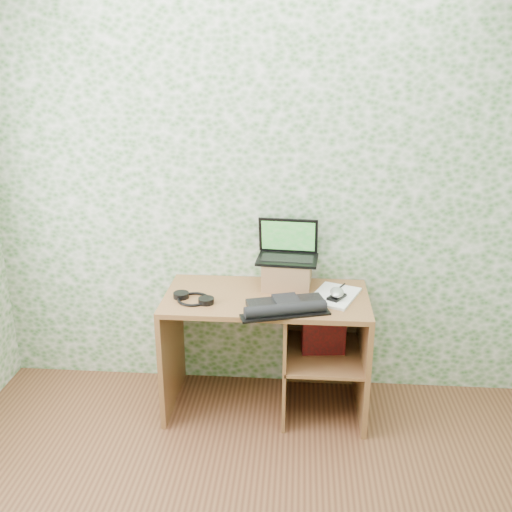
# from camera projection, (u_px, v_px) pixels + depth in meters

# --- Properties ---
(wall_back) EXTENTS (3.50, 0.00, 3.50)m
(wall_back) POSITION_uv_depth(u_px,v_px,m) (270.00, 192.00, 3.45)
(wall_back) COLOR silver
(wall_back) RESTS_ON ground
(desk) EXTENTS (1.20, 0.60, 0.75)m
(desk) POSITION_uv_depth(u_px,v_px,m) (279.00, 335.00, 3.46)
(desk) COLOR brown
(desk) RESTS_ON floor
(riser) EXTENTS (0.30, 0.26, 0.17)m
(riser) POSITION_uv_depth(u_px,v_px,m) (287.00, 274.00, 3.45)
(riser) COLOR #986B44
(riser) RESTS_ON desk
(laptop) EXTENTS (0.38, 0.28, 0.24)m
(laptop) POSITION_uv_depth(u_px,v_px,m) (288.00, 250.00, 3.44)
(laptop) COLOR black
(laptop) RESTS_ON riser
(keyboard) EXTENTS (0.50, 0.38, 0.07)m
(keyboard) POSITION_uv_depth(u_px,v_px,m) (286.00, 306.00, 3.15)
(keyboard) COLOR black
(keyboard) RESTS_ON desk
(headphones) EXTENTS (0.25, 0.25, 0.03)m
(headphones) POSITION_uv_depth(u_px,v_px,m) (194.00, 299.00, 3.28)
(headphones) COLOR black
(headphones) RESTS_ON desk
(notepad) EXTENTS (0.34, 0.40, 0.02)m
(notepad) POSITION_uv_depth(u_px,v_px,m) (334.00, 296.00, 3.33)
(notepad) COLOR white
(notepad) RESTS_ON desk
(mouse) EXTENTS (0.14, 0.15, 0.04)m
(mouse) POSITION_uv_depth(u_px,v_px,m) (337.00, 295.00, 3.28)
(mouse) COLOR #BDBDC0
(mouse) RESTS_ON notepad
(pen) EXTENTS (0.09, 0.15, 0.01)m
(pen) POSITION_uv_depth(u_px,v_px,m) (339.00, 288.00, 3.41)
(pen) COLOR black
(pen) RESTS_ON notepad
(red_box) EXTENTS (0.26, 0.11, 0.31)m
(red_box) POSITION_uv_depth(u_px,v_px,m) (324.00, 329.00, 3.39)
(red_box) COLOR maroon
(red_box) RESTS_ON desk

